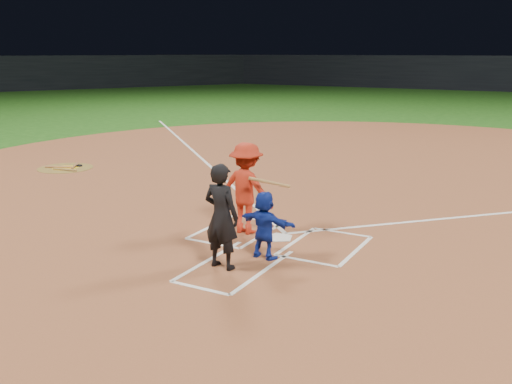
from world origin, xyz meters
The scene contains 14 objects.
ground centered at (0.00, 0.00, 0.00)m, with size 120.00×120.00×0.00m, color #1B4F13.
home_plate_dirt centered at (0.00, 6.00, 0.01)m, with size 28.00×28.00×0.01m, color brown.
stadium_wall_far centered at (0.00, 48.00, 1.60)m, with size 80.00×1.20×3.20m, color black.
home_plate centered at (0.00, 0.00, 0.02)m, with size 0.60×0.60×0.02m, color silver.
on_deck_circle centered at (-8.98, 2.99, 0.02)m, with size 1.70×1.70×0.01m, color brown.
on_deck_logo centered at (-8.98, 2.99, 0.02)m, with size 0.80×0.80×0.00m, color gold.
on_deck_bat_a centered at (-8.83, 3.24, 0.05)m, with size 0.06×0.06×0.84m, color brown.
on_deck_bat_b centered at (-9.18, 2.89, 0.05)m, with size 0.06×0.06×0.84m, color #A2653B.
on_deck_bat_c centered at (-8.68, 2.69, 0.05)m, with size 0.06×0.06×0.84m, color olive.
bat_weight_donut centered at (-8.78, 3.39, 0.05)m, with size 0.19×0.19×0.05m, color black.
catcher centered at (0.26, -1.11, 0.62)m, with size 1.13×0.36×1.22m, color #122999.
umpire centered at (-0.16, -1.87, 0.92)m, with size 0.66×0.43×1.81m, color black.
chalk_markings centered at (0.00, 5.29, 0.01)m, with size 28.35×17.32×0.01m.
batter_at_plate centered at (-0.74, 0.02, 0.93)m, with size 1.54×0.86×1.84m.
Camera 1 is at (4.70, -9.64, 3.60)m, focal length 40.00 mm.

